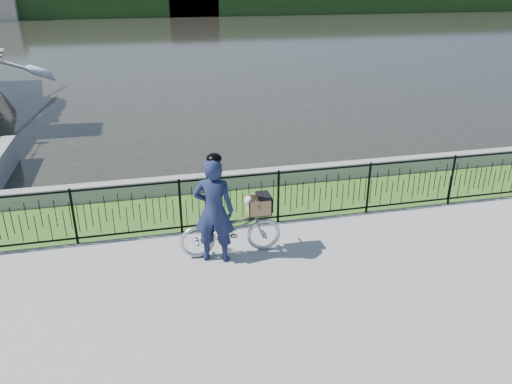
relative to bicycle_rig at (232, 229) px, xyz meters
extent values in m
plane|color=gray|center=(0.17, -0.58, -0.51)|extent=(120.00, 120.00, 0.00)
cube|color=#37611E|center=(0.17, 2.02, -0.50)|extent=(60.00, 2.00, 0.01)
plane|color=black|center=(0.17, 32.42, -0.51)|extent=(120.00, 120.00, 0.00)
cube|color=gray|center=(0.17, 3.02, -0.31)|extent=(60.00, 0.30, 0.40)
cube|color=#224118|center=(0.17, 59.42, 0.99)|extent=(120.00, 6.00, 3.00)
cube|color=#B6AC92|center=(6.17, 57.92, 1.09)|extent=(6.00, 3.00, 3.20)
imported|color=#B2B7BF|center=(-0.01, 0.00, -0.01)|extent=(1.88, 0.65, 0.99)
cube|color=black|center=(0.51, 0.00, 0.26)|extent=(0.38, 0.18, 0.02)
cube|color=olive|center=(0.51, 0.00, 0.26)|extent=(0.42, 0.33, 0.01)
cube|color=olive|center=(0.51, 0.16, 0.41)|extent=(0.42, 0.01, 0.31)
cube|color=olive|center=(0.51, -0.16, 0.41)|extent=(0.42, 0.02, 0.31)
cube|color=olive|center=(0.71, 0.00, 0.41)|extent=(0.01, 0.33, 0.31)
cube|color=olive|center=(0.31, 0.00, 0.41)|extent=(0.02, 0.33, 0.31)
cube|color=black|center=(0.60, 0.00, 0.60)|extent=(0.23, 0.35, 0.06)
cube|color=black|center=(0.73, 0.00, 0.44)|extent=(0.02, 0.35, 0.25)
ellipsoid|color=silver|center=(0.49, 0.00, 0.39)|extent=(0.31, 0.22, 0.20)
sphere|color=silver|center=(0.32, -0.02, 0.55)|extent=(0.15, 0.15, 0.15)
sphere|color=silver|center=(0.27, -0.04, 0.52)|extent=(0.07, 0.07, 0.07)
sphere|color=black|center=(0.25, -0.05, 0.51)|extent=(0.02, 0.02, 0.02)
cone|color=#A26C43|center=(0.32, 0.04, 0.61)|extent=(0.06, 0.08, 0.08)
cone|color=#A26C43|center=(0.34, -0.06, 0.61)|extent=(0.06, 0.08, 0.08)
imported|color=#151C3B|center=(-0.33, -0.16, 0.47)|extent=(0.82, 0.66, 1.95)
ellipsoid|color=black|center=(-0.33, -0.16, 1.43)|extent=(0.26, 0.29, 0.18)
camera|label=1|loc=(-1.43, -7.95, 4.25)|focal=35.00mm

